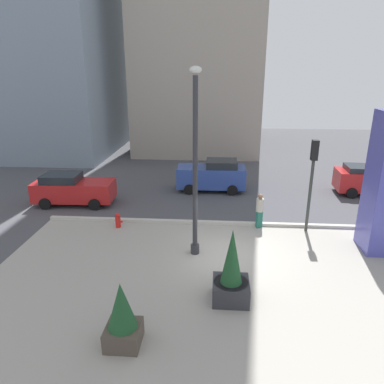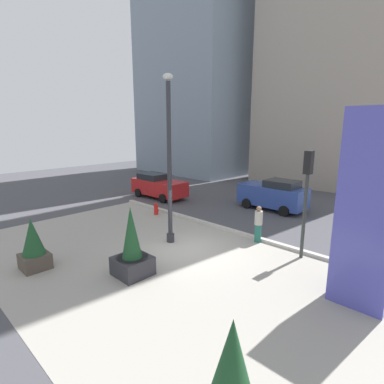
{
  "view_description": "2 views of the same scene",
  "coord_description": "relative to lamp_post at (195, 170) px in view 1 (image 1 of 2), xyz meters",
  "views": [
    {
      "loc": [
        -0.47,
        -13.34,
        7.35
      ],
      "look_at": [
        -1.56,
        1.08,
        2.38
      ],
      "focal_mm": 33.61,
      "sensor_mm": 36.0,
      "label": 1
    },
    {
      "loc": [
        8.75,
        -8.83,
        5.35
      ],
      "look_at": [
        -0.71,
        0.85,
        2.37
      ],
      "focal_mm": 28.58,
      "sensor_mm": 36.0,
      "label": 2
    }
  ],
  "objects": [
    {
      "name": "potted_plant_near_right",
      "position": [
        1.4,
        -3.09,
        -2.67
      ],
      "size": [
        1.21,
        1.21,
        2.57
      ],
      "color": "#2D2D33",
      "rests_on": "ground_plane"
    },
    {
      "name": "car_passing_lane",
      "position": [
        0.53,
        8.35,
        -2.65
      ],
      "size": [
        4.27,
        2.03,
        1.98
      ],
      "color": "#2D4793",
      "rests_on": "ground_plane"
    },
    {
      "name": "car_far_lane",
      "position": [
        -7.32,
        5.33,
        -2.75
      ],
      "size": [
        4.49,
        2.15,
        1.77
      ],
      "color": "red",
      "rests_on": "ground_plane"
    },
    {
      "name": "fire_hydrant",
      "position": [
        -3.92,
        2.33,
        -3.27
      ],
      "size": [
        0.36,
        0.26,
        0.75
      ],
      "color": "red",
      "rests_on": "ground_plane"
    },
    {
      "name": "pedestrian_on_sidewalk",
      "position": [
        2.93,
        2.81,
        -2.67
      ],
      "size": [
        0.47,
        0.47,
        1.74
      ],
      "color": "#236656",
      "rests_on": "ground_plane"
    },
    {
      "name": "lamp_post",
      "position": [
        0.0,
        0.0,
        0.0
      ],
      "size": [
        0.44,
        0.44,
        7.46
      ],
      "color": "#2D2D33",
      "rests_on": "ground_plane"
    },
    {
      "name": "traffic_light_far_side",
      "position": [
        5.15,
        2.6,
        -0.66
      ],
      "size": [
        0.28,
        0.42,
        4.38
      ],
      "color": "#333833",
      "rests_on": "ground_plane"
    },
    {
      "name": "plaza_pavement",
      "position": [
        1.36,
        -2.09,
        -3.64
      ],
      "size": [
        18.0,
        10.0,
        0.02
      ],
      "primitive_type": "cube",
      "color": "#9E998E",
      "rests_on": "ground_plane"
    },
    {
      "name": "potted_plant_near_left",
      "position": [
        -1.64,
        -5.4,
        -2.73
      ],
      "size": [
        0.97,
        0.97,
        1.97
      ],
      "color": "#4C4238",
      "rests_on": "ground_plane"
    },
    {
      "name": "curb_strip",
      "position": [
        1.36,
        3.03,
        -3.56
      ],
      "size": [
        18.0,
        0.24,
        0.16
      ],
      "primitive_type": "cube",
      "color": "#B7B2A8",
      "rests_on": "ground_plane"
    },
    {
      "name": "ground_plane",
      "position": [
        1.36,
        3.91,
        -3.64
      ],
      "size": [
        60.0,
        60.0,
        0.0
      ],
      "primitive_type": "plane",
      "color": "#47474C"
    },
    {
      "name": "car_curb_west",
      "position": [
        10.11,
        8.33,
        -2.72
      ],
      "size": [
        4.04,
        2.16,
        1.79
      ],
      "color": "red",
      "rests_on": "ground_plane"
    }
  ]
}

